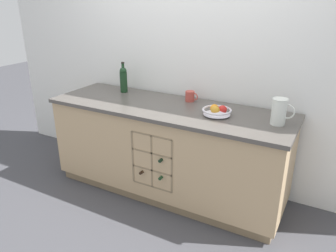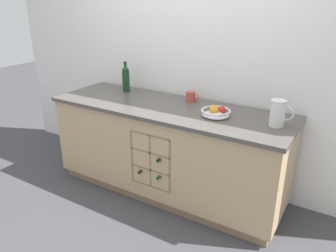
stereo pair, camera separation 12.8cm
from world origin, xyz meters
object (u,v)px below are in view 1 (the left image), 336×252
white_pitcher (279,111)px  standing_wine_bottle (124,79)px  ceramic_mug (190,96)px  fruit_bowl (217,111)px

white_pitcher → standing_wine_bottle: bearing=173.6°
white_pitcher → ceramic_mug: size_ratio=1.67×
fruit_bowl → standing_wine_bottle: standing_wine_bottle is taller
white_pitcher → fruit_bowl: bearing=-176.7°
standing_wine_bottle → ceramic_mug: bearing=2.8°
white_pitcher → ceramic_mug: white_pitcher is taller
fruit_bowl → white_pitcher: (0.50, 0.03, 0.07)m
fruit_bowl → standing_wine_bottle: 1.13m
white_pitcher → standing_wine_bottle: size_ratio=0.67×
ceramic_mug → standing_wine_bottle: bearing=-177.2°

